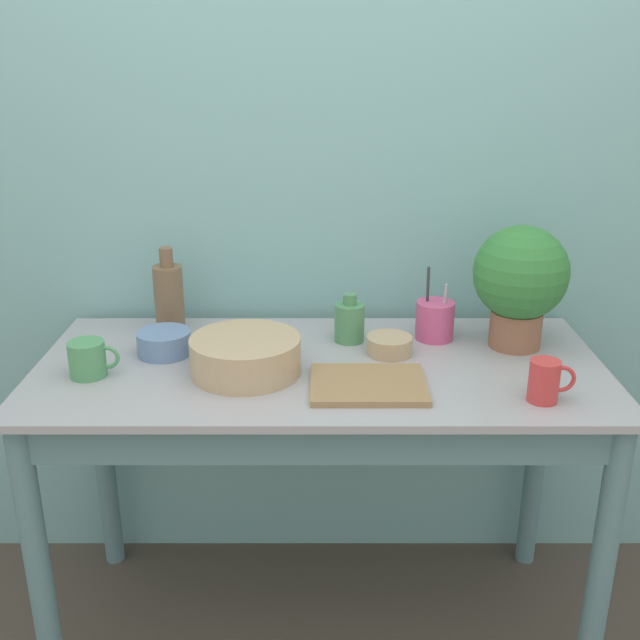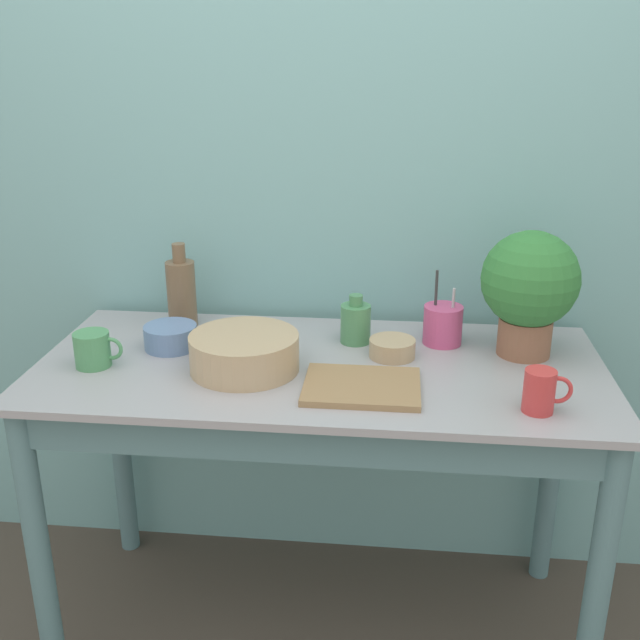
% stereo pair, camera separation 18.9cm
% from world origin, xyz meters
% --- Properties ---
extents(wall_back, '(6.00, 0.05, 2.40)m').
position_xyz_m(wall_back, '(0.00, 0.73, 1.20)').
color(wall_back, '#7AB2B2').
rests_on(wall_back, ground_plane).
extents(counter_table, '(1.46, 0.68, 0.84)m').
position_xyz_m(counter_table, '(0.00, 0.31, 0.68)').
color(counter_table, slate).
rests_on(counter_table, ground_plane).
extents(potted_plant, '(0.25, 0.25, 0.33)m').
position_xyz_m(potted_plant, '(0.53, 0.46, 1.03)').
color(potted_plant, '#8C5B42').
rests_on(potted_plant, counter_table).
extents(bowl_wash_large, '(0.28, 0.28, 0.09)m').
position_xyz_m(bowl_wash_large, '(-0.19, 0.28, 0.88)').
color(bowl_wash_large, tan).
rests_on(bowl_wash_large, counter_table).
extents(bottle_tall, '(0.08, 0.08, 0.25)m').
position_xyz_m(bottle_tall, '(-0.43, 0.57, 0.94)').
color(bottle_tall, brown).
rests_on(bottle_tall, counter_table).
extents(bottle_short, '(0.08, 0.08, 0.14)m').
position_xyz_m(bottle_short, '(0.08, 0.50, 0.89)').
color(bottle_short, '#4C8C59').
rests_on(bottle_short, counter_table).
extents(mug_red, '(0.11, 0.07, 0.10)m').
position_xyz_m(mug_red, '(0.52, 0.12, 0.89)').
color(mug_red, '#C63838').
rests_on(mug_red, counter_table).
extents(mug_green, '(0.13, 0.09, 0.09)m').
position_xyz_m(mug_green, '(-0.57, 0.26, 0.88)').
color(mug_green, '#4C935B').
rests_on(mug_green, counter_table).
extents(bowl_small_tan, '(0.12, 0.12, 0.05)m').
position_xyz_m(bowl_small_tan, '(0.18, 0.40, 0.86)').
color(bowl_small_tan, tan).
rests_on(bowl_small_tan, counter_table).
extents(bowl_small_blue, '(0.14, 0.14, 0.06)m').
position_xyz_m(bowl_small_blue, '(-0.41, 0.40, 0.87)').
color(bowl_small_blue, '#6684B2').
rests_on(bowl_small_blue, counter_table).
extents(utensil_cup, '(0.11, 0.11, 0.20)m').
position_xyz_m(utensil_cup, '(0.32, 0.51, 0.89)').
color(utensil_cup, '#CC4C7F').
rests_on(utensil_cup, counter_table).
extents(tray_board, '(0.28, 0.22, 0.02)m').
position_xyz_m(tray_board, '(0.12, 0.19, 0.84)').
color(tray_board, '#99754C').
rests_on(tray_board, counter_table).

